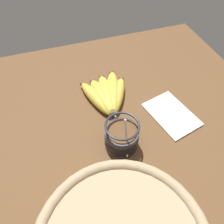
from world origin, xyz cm
name	(u,v)px	position (x,y,z in cm)	size (l,w,h in cm)	color
table	(127,130)	(0.00, 0.00, 1.51)	(95.83, 95.83, 3.01)	brown
coffee_mug	(121,137)	(-5.11, 3.86, 6.80)	(12.87, 9.19, 13.70)	#28282D
banana_bunch	(107,95)	(12.88, 2.33, 5.10)	(21.04, 17.07, 4.44)	brown
napkin	(171,115)	(-0.12, -14.75, 3.31)	(18.47, 14.80, 0.60)	white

